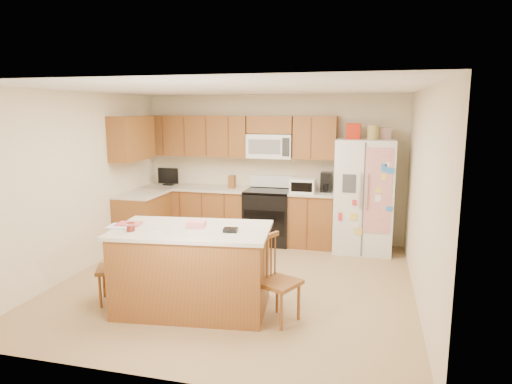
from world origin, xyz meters
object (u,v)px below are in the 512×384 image
(island, at_px, (193,268))
(windsor_chair_left, at_px, (115,268))
(stove, at_px, (268,215))
(windsor_chair_right, at_px, (277,281))
(refrigerator, at_px, (364,195))
(windsor_chair_back, at_px, (210,258))

(island, xyz_separation_m, windsor_chair_left, (-0.96, -0.04, -0.06))
(stove, height_order, windsor_chair_right, stove)
(stove, relative_size, refrigerator, 0.55)
(refrigerator, height_order, island, refrigerator)
(stove, relative_size, windsor_chair_right, 1.21)
(windsor_chair_right, bearing_deg, windsor_chair_left, 179.37)
(island, distance_m, windsor_chair_right, 1.00)
(windsor_chair_back, bearing_deg, refrigerator, 49.68)
(windsor_chair_back, bearing_deg, windsor_chair_right, -33.14)
(island, relative_size, windsor_chair_left, 2.12)
(stove, xyz_separation_m, refrigerator, (1.57, -0.06, 0.45))
(windsor_chair_back, bearing_deg, island, -89.43)
(windsor_chair_left, height_order, windsor_chair_right, windsor_chair_right)
(island, bearing_deg, windsor_chair_right, -3.51)
(windsor_chair_back, height_order, windsor_chair_right, windsor_chair_right)
(island, bearing_deg, refrigerator, 56.44)
(windsor_chair_left, relative_size, windsor_chair_right, 0.94)
(windsor_chair_back, bearing_deg, windsor_chair_left, -146.60)
(refrigerator, relative_size, island, 1.09)
(stove, height_order, refrigerator, refrigerator)
(island, distance_m, windsor_chair_back, 0.59)
(refrigerator, xyz_separation_m, island, (-1.82, -2.74, -0.44))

